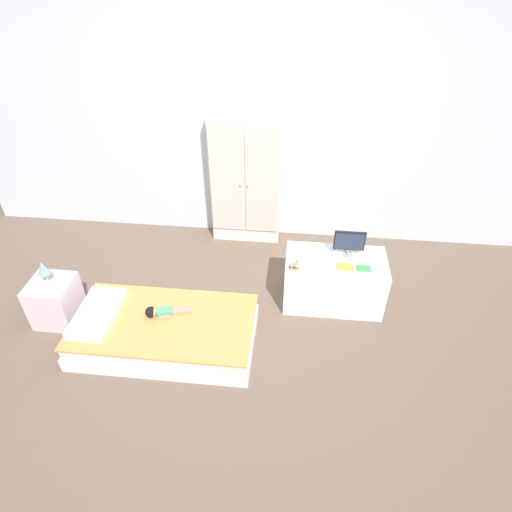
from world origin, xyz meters
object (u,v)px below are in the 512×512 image
Objects in this scene: tv_stand at (334,281)px; tv_monitor at (349,242)px; rocking_horse_toy at (295,264)px; book_green at (364,268)px; book_yellow at (345,267)px; nightstand at (55,301)px; bed at (165,331)px; doll at (160,312)px; table_lamp at (43,269)px; wardrobe at (246,180)px.

tv_monitor reaches higher than tv_stand.
rocking_horse_toy reaches higher than book_green.
book_yellow is 1.24× the size of book_green.
nightstand is 3.56× the size of book_green.
doll reaches higher than bed.
doll is 1.37× the size of tv_monitor.
table_lamp is 0.83× the size of tv_monitor.
rocking_horse_toy is at bearing -151.58° from tv_monitor.
nightstand reaches higher than doll.
book_yellow is at bearing 17.66° from doll.
tv_stand is (2.53, 0.51, 0.04)m from nightstand.
bed is at bearing -153.95° from tv_monitor.
book_yellow reaches higher than book_green.
tv_stand is at bearing 154.07° from book_green.
wardrobe is at bearing 73.34° from bed.
tv_stand is 7.62× the size of book_green.
book_yellow is at bearing -99.13° from tv_monitor.
nightstand is 2.87× the size of book_yellow.
book_yellow is (-0.03, -0.20, -0.14)m from tv_monitor.
doll is at bearing -157.83° from tv_stand.
book_green is (1.70, 0.57, 0.39)m from bed.
book_green reaches higher than nightstand.
nightstand is at bearing -136.02° from wardrobe.
table_lamp is (-1.02, 0.11, 0.30)m from doll.
book_yellow is 0.16m from book_green.
tv_stand is 3.29× the size of tv_monitor.
nightstand is 2.81m from book_green.
table_lamp reaches higher than nightstand.
wardrobe reaches higher than tv_stand.
book_green is (0.13, -0.20, -0.14)m from tv_monitor.
tv_monitor is at bearing -40.86° from wardrobe.
doll is 1.07m from table_lamp.
book_yellow is (1.03, -1.12, -0.23)m from wardrobe.
nightstand is at bearing -171.88° from book_green.
wardrobe is at bearing 43.98° from nightstand.
tv_monitor reaches higher than bed.
doll is 1.63m from tv_stand.
nightstand is 2.24m from wardrobe.
doll is 0.89× the size of nightstand.
doll is 1.03m from nightstand.
book_yellow is (0.45, 0.06, -0.04)m from rocking_horse_toy.
nightstand is at bearing -171.38° from book_yellow.
doll is 1.68m from book_yellow.
nightstand is 1.85× the size of table_lamp.
nightstand is 3.78× the size of rocking_horse_toy.
rocking_horse_toy is at bearing -155.30° from tv_stand.
table_lamp is 2.19m from wardrobe.
tv_stand reaches higher than doll.
tv_stand is at bearing -139.82° from tv_monitor.
table_lamp is at bearing -171.21° from rocking_horse_toy.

